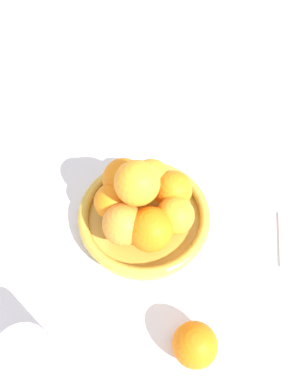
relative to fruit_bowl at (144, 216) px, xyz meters
name	(u,v)px	position (x,y,z in m)	size (l,w,h in m)	color
ground_plane	(144,221)	(0.00, 0.00, -0.02)	(4.00, 4.00, 0.00)	silver
fruit_bowl	(144,216)	(0.00, 0.00, 0.00)	(0.25, 0.25, 0.04)	gold
orange_pile	(142,198)	(0.00, 0.00, 0.07)	(0.18, 0.19, 0.14)	orange
stray_orange	(195,345)	(-0.14, -0.20, 0.02)	(0.07, 0.07, 0.07)	orange
drinking_glass	(31,360)	(-0.30, -0.02, 0.04)	(0.08, 0.08, 0.11)	white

